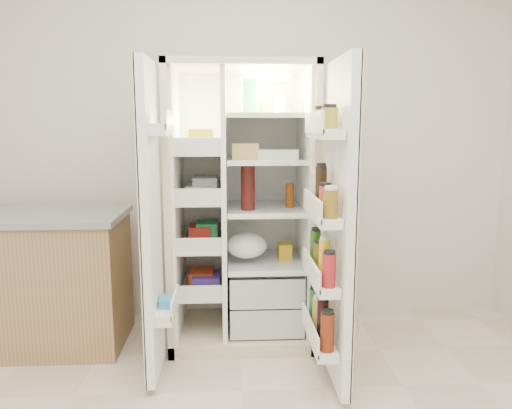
{
  "coord_description": "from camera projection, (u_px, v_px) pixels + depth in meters",
  "views": [
    {
      "loc": [
        -0.05,
        -1.54,
        1.43
      ],
      "look_at": [
        0.1,
        1.25,
        0.96
      ],
      "focal_mm": 34.0,
      "sensor_mm": 36.0,
      "label": 1
    }
  ],
  "objects": [
    {
      "name": "freezer_door",
      "position": [
        151.0,
        225.0,
        2.61
      ],
      "size": [
        0.15,
        0.4,
        1.72
      ],
      "color": "white",
      "rests_on": "floor"
    },
    {
      "name": "wall_back",
      "position": [
        237.0,
        135.0,
        3.5
      ],
      "size": [
        4.0,
        0.02,
        2.7
      ],
      "primitive_type": "cube",
      "color": "silver",
      "rests_on": "floor"
    },
    {
      "name": "fridge_door",
      "position": [
        335.0,
        229.0,
        2.58
      ],
      "size": [
        0.17,
        0.58,
        1.72
      ],
      "color": "white",
      "rests_on": "floor"
    },
    {
      "name": "refrigerator",
      "position": [
        244.0,
        227.0,
        3.26
      ],
      "size": [
        0.92,
        0.7,
        1.8
      ],
      "color": "beige",
      "rests_on": "floor"
    },
    {
      "name": "kitchen_counter",
      "position": [
        31.0,
        280.0,
        3.11
      ],
      "size": [
        1.2,
        0.64,
        0.87
      ],
      "color": "#A77D53",
      "rests_on": "floor"
    }
  ]
}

